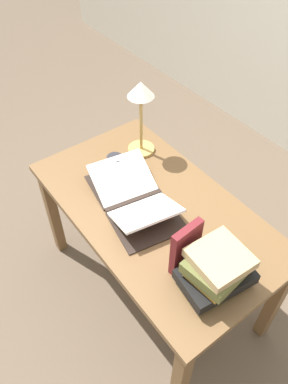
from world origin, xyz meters
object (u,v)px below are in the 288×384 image
object	(u,v)px
open_book	(133,198)
coffee_mug	(115,164)
book_stack_tall	(217,270)
reading_lamp	(141,103)
book_standing_upright	(186,247)

from	to	relation	value
open_book	coffee_mug	distance (m)	0.25
book_stack_tall	reading_lamp	xyz separation A→B (m)	(-0.89, 0.28, 0.22)
reading_lamp	coffee_mug	size ratio (longest dim) A/B	3.84
reading_lamp	book_stack_tall	bearing A→B (deg)	-17.43
book_stack_tall	coffee_mug	world-z (taller)	book_stack_tall
open_book	book_stack_tall	distance (m)	0.59
open_book	book_stack_tall	bearing A→B (deg)	9.81
coffee_mug	book_standing_upright	bearing A→B (deg)	-8.04
open_book	book_standing_upright	xyz separation A→B (m)	(0.43, -0.04, 0.09)
open_book	book_standing_upright	bearing A→B (deg)	4.61
book_stack_tall	book_standing_upright	size ratio (longest dim) A/B	1.27
book_standing_upright	reading_lamp	distance (m)	0.83
book_standing_upright	reading_lamp	size ratio (longest dim) A/B	0.57
book_stack_tall	coffee_mug	xyz separation A→B (m)	(-0.83, 0.06, -0.05)
open_book	coffee_mug	xyz separation A→B (m)	(-0.25, 0.06, 0.02)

